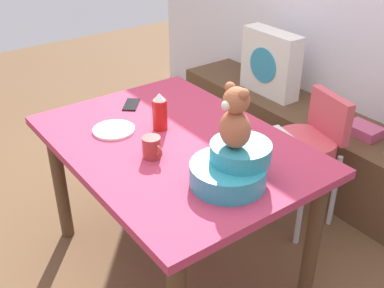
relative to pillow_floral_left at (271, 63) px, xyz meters
name	(u,v)px	position (x,y,z in m)	size (l,w,h in m)	color
ground_plane	(177,262)	(0.59, -1.19, -0.68)	(8.00, 8.00, 0.00)	brown
window_bench	(332,155)	(0.59, 0.02, -0.45)	(2.60, 0.44, 0.46)	brown
pillow_floral_left	(271,63)	(0.00, 0.00, 0.00)	(0.44, 0.15, 0.44)	white
book_stack	(364,130)	(0.77, 0.02, -0.19)	(0.20, 0.14, 0.06)	#CA537C
dining_table	(175,160)	(0.59, -1.19, -0.04)	(1.29, 0.93, 0.74)	#B73351
highchair	(307,144)	(0.72, -0.42, -0.16)	(0.39, 0.50, 0.79)	#D84C59
infant_seat_teal	(232,167)	(0.99, -1.20, 0.13)	(0.30, 0.33, 0.16)	teal
teddy_bear	(234,119)	(0.99, -1.20, 0.34)	(0.13, 0.12, 0.25)	#A85B3C
ketchup_bottle	(160,112)	(0.45, -1.18, 0.15)	(0.07, 0.07, 0.18)	red
coffee_mug	(152,147)	(0.65, -1.35, 0.11)	(0.12, 0.08, 0.09)	#9E332D
dinner_plate_near	(114,130)	(0.34, -1.37, 0.07)	(0.20, 0.20, 0.01)	white
cell_phone	(131,105)	(0.14, -1.16, 0.06)	(0.07, 0.14, 0.01)	black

